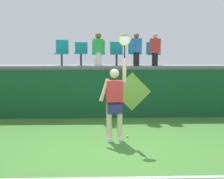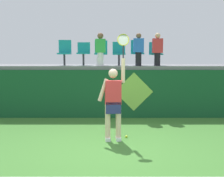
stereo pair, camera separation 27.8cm
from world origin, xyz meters
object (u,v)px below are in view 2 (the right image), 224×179
at_px(tennis_player, 114,100).
at_px(spectator_1, 158,49).
at_px(stadium_chair_2, 102,52).
at_px(water_bottle, 98,62).
at_px(spectator_0, 139,49).
at_px(spectator_2, 101,49).
at_px(stadium_chair_0, 65,51).
at_px(tennis_ball, 127,137).
at_px(stadium_chair_5, 156,52).
at_px(stadium_chair_3, 120,52).
at_px(stadium_chair_4, 138,51).
at_px(stadium_chair_1, 84,52).

relative_size(tennis_player, spectator_1, 2.33).
bearing_deg(stadium_chair_2, spectator_1, -12.03).
distance_m(water_bottle, spectator_0, 1.43).
height_order(spectator_0, spectator_2, spectator_2).
distance_m(water_bottle, stadium_chair_0, 1.33).
height_order(tennis_ball, stadium_chair_5, stadium_chair_5).
bearing_deg(stadium_chair_0, stadium_chair_3, -0.15).
distance_m(water_bottle, stadium_chair_4, 1.50).
height_order(stadium_chair_5, spectator_2, spectator_2).
bearing_deg(stadium_chair_5, stadium_chair_1, -179.90).
height_order(tennis_ball, stadium_chair_4, stadium_chair_4).
bearing_deg(stadium_chair_4, tennis_ball, -99.30).
bearing_deg(tennis_player, spectator_1, 63.62).
xyz_separation_m(tennis_ball, stadium_chair_1, (-1.35, 3.19, 2.15)).
bearing_deg(stadium_chair_2, stadium_chair_5, -0.15).
bearing_deg(stadium_chair_0, water_bottle, -23.74).
height_order(tennis_player, stadium_chair_0, stadium_chair_0).
xyz_separation_m(water_bottle, stadium_chair_2, (0.10, 0.52, 0.35)).
bearing_deg(stadium_chair_1, spectator_2, -36.99).
height_order(stadium_chair_0, stadium_chair_2, stadium_chair_0).
distance_m(stadium_chair_4, spectator_1, 0.76).
height_order(tennis_ball, spectator_0, spectator_0).
distance_m(tennis_player, tennis_ball, 1.03).
height_order(stadium_chair_4, spectator_1, spectator_1).
bearing_deg(spectator_0, tennis_player, -106.15).
distance_m(spectator_1, spectator_2, 1.91).
xyz_separation_m(tennis_ball, stadium_chair_4, (0.52, 3.20, 2.17)).
xyz_separation_m(stadium_chair_1, spectator_1, (2.52, -0.40, 0.10)).
distance_m(stadium_chair_3, spectator_0, 0.80).
distance_m(spectator_0, spectator_2, 1.27).
xyz_separation_m(stadium_chair_0, stadium_chair_4, (2.54, -0.00, 0.00)).
distance_m(stadium_chair_0, stadium_chair_4, 2.54).
xyz_separation_m(stadium_chair_0, spectator_1, (3.18, -0.41, 0.07)).
distance_m(tennis_ball, stadium_chair_3, 3.85).
relative_size(stadium_chair_0, stadium_chair_5, 1.09).
bearing_deg(spectator_0, water_bottle, -178.37).
height_order(stadium_chair_2, stadium_chair_5, stadium_chair_2).
bearing_deg(water_bottle, spectator_0, 1.63).
distance_m(stadium_chair_2, stadium_chair_4, 1.27).
bearing_deg(stadium_chair_3, tennis_player, -93.51).
bearing_deg(stadium_chair_2, tennis_player, -83.05).
bearing_deg(stadium_chair_4, water_bottle, -159.33).
bearing_deg(water_bottle, stadium_chair_2, 79.35).
distance_m(stadium_chair_0, stadium_chair_2, 1.27).
relative_size(tennis_ball, stadium_chair_5, 0.08).
bearing_deg(stadium_chair_1, stadium_chair_4, 0.29).
xyz_separation_m(tennis_player, stadium_chair_5, (1.49, 3.41, 1.19)).
height_order(water_bottle, spectator_0, spectator_0).
relative_size(tennis_ball, stadium_chair_2, 0.08).
relative_size(spectator_0, spectator_2, 0.99).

